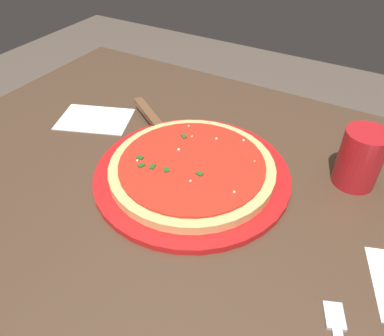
{
  "coord_description": "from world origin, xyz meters",
  "views": [
    {
      "loc": [
        0.29,
        -0.39,
        1.2
      ],
      "look_at": [
        0.04,
        0.04,
        0.79
      ],
      "focal_mm": 34.81,
      "sensor_mm": 36.0,
      "label": 1
    }
  ],
  "objects_px": {
    "cup_tall_drink": "(360,158)",
    "napkin_loose_left": "(95,119)",
    "pizza_server": "(156,124)",
    "serving_plate": "(192,174)",
    "pizza": "(192,167)"
  },
  "relations": [
    {
      "from": "serving_plate",
      "to": "pizza_server",
      "type": "height_order",
      "value": "pizza_server"
    },
    {
      "from": "pizza",
      "to": "cup_tall_drink",
      "type": "relative_size",
      "value": 2.81
    },
    {
      "from": "cup_tall_drink",
      "to": "napkin_loose_left",
      "type": "xyz_separation_m",
      "value": [
        -0.53,
        -0.07,
        -0.05
      ]
    },
    {
      "from": "pizza_server",
      "to": "napkin_loose_left",
      "type": "height_order",
      "value": "pizza_server"
    },
    {
      "from": "pizza",
      "to": "pizza_server",
      "type": "distance_m",
      "value": 0.17
    },
    {
      "from": "serving_plate",
      "to": "pizza",
      "type": "relative_size",
      "value": 1.19
    },
    {
      "from": "cup_tall_drink",
      "to": "napkin_loose_left",
      "type": "distance_m",
      "value": 0.54
    },
    {
      "from": "cup_tall_drink",
      "to": "napkin_loose_left",
      "type": "height_order",
      "value": "cup_tall_drink"
    },
    {
      "from": "serving_plate",
      "to": "cup_tall_drink",
      "type": "xyz_separation_m",
      "value": [
        0.25,
        0.13,
        0.05
      ]
    },
    {
      "from": "pizza_server",
      "to": "cup_tall_drink",
      "type": "bearing_deg",
      "value": 5.8
    },
    {
      "from": "cup_tall_drink",
      "to": "napkin_loose_left",
      "type": "bearing_deg",
      "value": -172.4
    },
    {
      "from": "pizza_server",
      "to": "cup_tall_drink",
      "type": "xyz_separation_m",
      "value": [
        0.39,
        0.04,
        0.04
      ]
    },
    {
      "from": "pizza_server",
      "to": "napkin_loose_left",
      "type": "xyz_separation_m",
      "value": [
        -0.14,
        -0.03,
        -0.02
      ]
    },
    {
      "from": "pizza",
      "to": "cup_tall_drink",
      "type": "distance_m",
      "value": 0.28
    },
    {
      "from": "serving_plate",
      "to": "cup_tall_drink",
      "type": "height_order",
      "value": "cup_tall_drink"
    }
  ]
}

